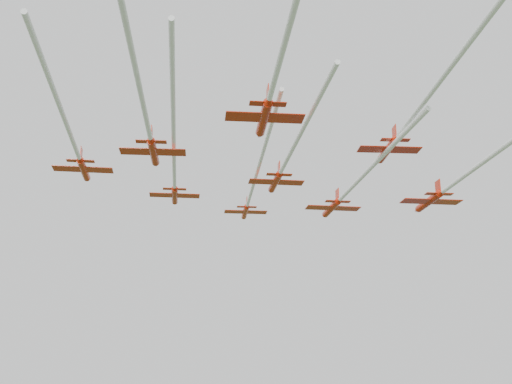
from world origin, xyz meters
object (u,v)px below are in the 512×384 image
(jet_lead, at_px, (252,188))
(jet_row4_left, at_px, (145,112))
(jet_row2_right, at_px, (348,191))
(jet_row3_left, at_px, (74,144))
(jet_trail_solo, at_px, (278,66))
(jet_row3_right, at_px, (464,176))
(jet_row2_left, at_px, (174,165))
(jet_row3_mid, at_px, (286,162))
(jet_row4_right, at_px, (431,93))

(jet_lead, distance_m, jet_row4_left, 38.13)
(jet_row2_right, bearing_deg, jet_row3_left, -166.30)
(jet_row4_left, bearing_deg, jet_trail_solo, -41.96)
(jet_lead, relative_size, jet_row3_right, 1.04)
(jet_row3_left, relative_size, jet_trail_solo, 0.91)
(jet_row2_left, bearing_deg, jet_row4_left, -98.75)
(jet_row3_mid, bearing_deg, jet_row4_right, -64.51)
(jet_row2_right, relative_size, jet_row3_mid, 1.08)
(jet_row2_right, bearing_deg, jet_row4_right, -91.19)
(jet_lead, bearing_deg, jet_row3_right, -35.41)
(jet_row2_left, distance_m, jet_row4_left, 19.96)
(jet_row2_left, height_order, jet_row3_left, jet_row3_left)
(jet_row3_left, xyz_separation_m, jet_row3_mid, (25.67, 12.34, -1.24))
(jet_row2_left, height_order, jet_row3_mid, jet_row3_mid)
(jet_row4_left, bearing_deg, jet_lead, 67.80)
(jet_row2_right, bearing_deg, jet_row4_left, -138.92)
(jet_row3_mid, bearing_deg, jet_row3_left, -179.75)
(jet_row3_right, height_order, jet_row4_right, jet_row4_right)
(jet_lead, relative_size, jet_row4_left, 1.08)
(jet_lead, xyz_separation_m, jet_trail_solo, (17.24, -43.93, -2.56))
(jet_row3_right, relative_size, jet_trail_solo, 1.06)
(jet_row2_left, relative_size, jet_row3_left, 1.21)
(jet_row4_left, distance_m, jet_trail_solo, 17.87)
(jet_trail_solo, bearing_deg, jet_row4_right, 19.62)
(jet_row2_left, height_order, jet_row4_right, jet_row2_left)
(jet_row3_mid, bearing_deg, jet_row2_left, 168.84)
(jet_row2_right, distance_m, jet_row3_right, 18.21)
(jet_row3_left, relative_size, jet_row3_right, 0.86)
(jet_row2_left, xyz_separation_m, jet_trail_solo, (22.40, -25.04, -1.01))
(jet_row2_left, bearing_deg, jet_row2_right, 15.72)
(jet_lead, bearing_deg, jet_trail_solo, -92.03)
(jet_row3_left, height_order, jet_row3_right, jet_row3_left)
(jet_row2_right, relative_size, jet_row3_right, 0.85)
(jet_row4_right, bearing_deg, jet_row2_left, 138.16)
(jet_row3_right, relative_size, jet_row4_right, 0.87)
(jet_row3_right, xyz_separation_m, jet_row4_left, (-32.64, -31.07, 1.10))
(jet_row4_right, height_order, jet_trail_solo, jet_row4_right)
(jet_row3_mid, relative_size, jet_row3_right, 0.78)
(jet_row3_left, bearing_deg, jet_row2_right, 13.94)
(jet_row3_mid, xyz_separation_m, jet_row4_left, (-9.53, -22.99, -0.78))
(jet_lead, height_order, jet_row2_left, jet_lead)
(jet_row4_left, bearing_deg, jet_row3_right, 20.83)
(jet_row3_mid, xyz_separation_m, jet_row3_right, (23.11, 8.08, -1.88))
(jet_lead, height_order, jet_row4_left, jet_lead)
(jet_row4_left, xyz_separation_m, jet_row4_right, (29.91, 6.43, 0.68))
(jet_row4_right, bearing_deg, jet_row2_right, 92.98)
(jet_lead, relative_size, jet_row3_mid, 1.33)
(jet_row3_left, xyz_separation_m, jet_row4_right, (46.06, -4.22, -1.34))
(jet_lead, xyz_separation_m, jet_row2_left, (-5.16, -18.89, -1.55))
(jet_row2_right, xyz_separation_m, jet_row3_left, (-31.68, -26.53, 1.92))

